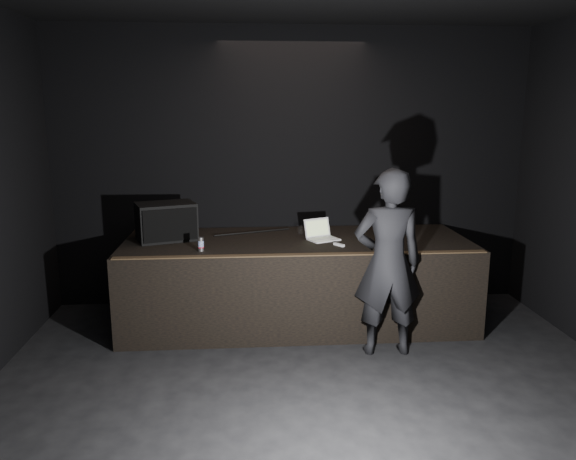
# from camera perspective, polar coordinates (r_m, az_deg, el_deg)

# --- Properties ---
(ground) EXTENTS (7.00, 7.00, 0.00)m
(ground) POSITION_cam_1_polar(r_m,az_deg,el_deg) (4.43, 4.31, -22.08)
(ground) COLOR black
(ground) RESTS_ON ground
(room_walls) EXTENTS (6.10, 7.10, 3.52)m
(room_walls) POSITION_cam_1_polar(r_m,az_deg,el_deg) (3.69, 4.81, 4.83)
(room_walls) COLOR black
(room_walls) RESTS_ON ground
(stage_riser) EXTENTS (4.00, 1.50, 1.00)m
(stage_riser) POSITION_cam_1_polar(r_m,az_deg,el_deg) (6.68, 0.90, -5.17)
(stage_riser) COLOR black
(stage_riser) RESTS_ON ground
(riser_lip) EXTENTS (3.92, 0.10, 0.01)m
(riser_lip) POSITION_cam_1_polar(r_m,az_deg,el_deg) (5.86, 1.55, -2.51)
(riser_lip) COLOR brown
(riser_lip) RESTS_ON stage_riser
(stage_monitor) EXTENTS (0.76, 0.65, 0.43)m
(stage_monitor) POSITION_cam_1_polar(r_m,az_deg,el_deg) (6.65, -12.26, 0.85)
(stage_monitor) COLOR black
(stage_monitor) RESTS_ON stage_riser
(cable) EXTENTS (0.93, 0.35, 0.02)m
(cable) POSITION_cam_1_polar(r_m,az_deg,el_deg) (6.91, -3.62, -0.22)
(cable) COLOR black
(cable) RESTS_ON stage_riser
(laptop) EXTENTS (0.43, 0.41, 0.23)m
(laptop) POSITION_cam_1_polar(r_m,az_deg,el_deg) (6.57, 3.35, -0.42)
(laptop) COLOR white
(laptop) RESTS_ON stage_riser
(beer_can) EXTENTS (0.06, 0.06, 0.15)m
(beer_can) POSITION_cam_1_polar(r_m,az_deg,el_deg) (6.08, -8.84, -1.44)
(beer_can) COLOR silver
(beer_can) RESTS_ON stage_riser
(plastic_cup) EXTENTS (0.08, 0.08, 0.10)m
(plastic_cup) POSITION_cam_1_polar(r_m,az_deg,el_deg) (6.83, 1.33, -0.01)
(plastic_cup) COLOR white
(plastic_cup) RESTS_ON stage_riser
(wii_remote) EXTENTS (0.11, 0.14, 0.03)m
(wii_remote) POSITION_cam_1_polar(r_m,az_deg,el_deg) (6.27, 5.20, -1.50)
(wii_remote) COLOR silver
(wii_remote) RESTS_ON stage_riser
(person) EXTENTS (0.70, 0.46, 1.93)m
(person) POSITION_cam_1_polar(r_m,az_deg,el_deg) (5.79, 10.10, -3.30)
(person) COLOR black
(person) RESTS_ON ground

